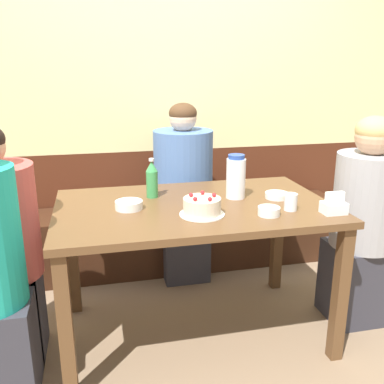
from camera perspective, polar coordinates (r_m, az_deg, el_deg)
ground_plane at (r=2.48m, az=0.25°, el=-18.03°), size 12.00×12.00×0.00m
back_wall at (r=3.08m, az=-4.30°, el=13.53°), size 4.80×0.04×2.50m
bench_seat at (r=3.09m, az=-3.27°, el=-6.05°), size 2.53×0.38×0.44m
dining_table at (r=2.18m, az=0.28°, el=-3.93°), size 1.37×0.84×0.74m
birthday_cake at (r=1.99m, az=1.40°, el=-1.96°), size 0.21×0.21×0.10m
water_pitcher at (r=2.24m, az=5.86°, el=2.01°), size 0.10×0.10×0.23m
soju_bottle at (r=2.25m, az=-5.36°, el=1.74°), size 0.06×0.06×0.21m
napkin_holder at (r=2.12m, az=18.40°, el=-1.75°), size 0.11×0.08×0.11m
bowl_soup_white at (r=2.10m, az=-8.40°, el=-1.75°), size 0.13×0.13×0.04m
bowl_rice_small at (r=2.02m, az=10.21°, el=-2.52°), size 0.10×0.10×0.04m
bowl_side_dish at (r=2.29m, az=11.23°, el=-0.44°), size 0.12×0.12×0.03m
glass_water_tall at (r=2.11m, az=13.02°, el=-1.30°), size 0.06×0.06×0.08m
person_grey_tee at (r=2.53m, az=21.97°, el=-4.02°), size 0.36×0.36×1.16m
person_dark_striped at (r=2.85m, az=-1.16°, el=-0.23°), size 0.39×0.39×1.18m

